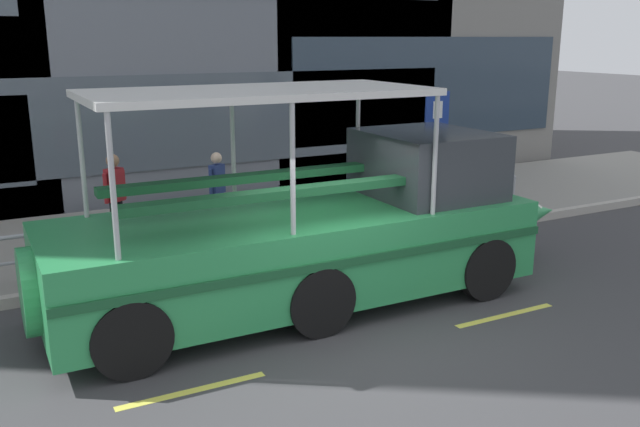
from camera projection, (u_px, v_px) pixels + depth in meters
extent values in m
plane|color=#3D3D3F|center=(343.00, 331.00, 9.59)|extent=(120.00, 120.00, 0.00)
cube|color=gray|center=(213.00, 228.00, 14.37)|extent=(32.00, 4.80, 0.18)
cube|color=#B2ADA3|center=(258.00, 262.00, 12.24)|extent=(32.00, 0.18, 0.18)
cube|color=#DBD64C|center=(193.00, 391.00, 7.96)|extent=(1.80, 0.12, 0.01)
cube|color=#DBD64C|center=(505.00, 315.00, 10.11)|extent=(1.80, 0.12, 0.01)
cube|color=#4C5660|center=(221.00, 119.00, 16.80)|extent=(12.96, 0.06, 2.24)
cube|color=#2D3D4C|center=(434.00, 88.00, 19.57)|extent=(9.02, 0.06, 2.85)
cylinder|color=#9EA0A8|center=(277.00, 205.00, 12.54)|extent=(11.55, 0.07, 0.07)
cylinder|color=#9EA0A8|center=(277.00, 226.00, 12.64)|extent=(11.55, 0.06, 0.06)
cylinder|color=#9EA0A8|center=(59.00, 257.00, 10.92)|extent=(0.09, 0.09, 0.83)
cylinder|color=#9EA0A8|center=(176.00, 240.00, 11.78)|extent=(0.09, 0.09, 0.83)
cylinder|color=#9EA0A8|center=(277.00, 226.00, 12.64)|extent=(0.09, 0.09, 0.83)
cylinder|color=#9EA0A8|center=(366.00, 214.00, 13.50)|extent=(0.09, 0.09, 0.83)
cylinder|color=#9EA0A8|center=(444.00, 204.00, 14.37)|extent=(0.09, 0.09, 0.83)
cylinder|color=#9EA0A8|center=(513.00, 194.00, 15.23)|extent=(0.09, 0.09, 0.83)
cylinder|color=#4C4F54|center=(434.00, 156.00, 14.60)|extent=(0.08, 0.08, 2.70)
cube|color=navy|center=(437.00, 110.00, 14.30)|extent=(0.60, 0.04, 0.76)
cube|color=white|center=(438.00, 110.00, 14.29)|extent=(0.24, 0.01, 0.36)
cube|color=#2D9351|center=(296.00, 250.00, 10.30)|extent=(7.35, 2.48, 1.22)
cone|color=#2D9351|center=(519.00, 215.00, 12.32)|extent=(1.65, 1.16, 1.16)
cylinder|color=#2D9351|center=(36.00, 291.00, 8.66)|extent=(0.37, 1.16, 1.16)
cube|color=#19512C|center=(336.00, 264.00, 9.19)|extent=(7.35, 0.04, 0.12)
sphere|color=white|center=(536.00, 210.00, 12.49)|extent=(0.22, 0.22, 0.22)
cube|color=#33383D|center=(427.00, 164.00, 11.09)|extent=(1.84, 2.08, 1.04)
cube|color=silver|center=(258.00, 92.00, 9.45)|extent=(4.78, 2.28, 0.10)
cylinder|color=#B2B2B7|center=(358.00, 137.00, 11.63)|extent=(0.07, 0.07, 1.73)
cylinder|color=#B2B2B7|center=(435.00, 156.00, 9.77)|extent=(0.07, 0.07, 1.73)
cylinder|color=#B2B2B7|center=(233.00, 146.00, 10.62)|extent=(0.07, 0.07, 1.73)
cylinder|color=#B2B2B7|center=(293.00, 170.00, 8.75)|extent=(0.07, 0.07, 1.73)
cylinder|color=#B2B2B7|center=(82.00, 158.00, 9.60)|extent=(0.07, 0.07, 1.73)
cylinder|color=#B2B2B7|center=(113.00, 188.00, 7.73)|extent=(0.07, 0.07, 1.73)
cube|color=#19512C|center=(245.00, 178.00, 10.30)|extent=(4.39, 0.28, 0.12)
cube|color=#19512C|center=(277.00, 194.00, 9.28)|extent=(4.39, 0.28, 0.12)
cylinder|color=black|center=(403.00, 232.00, 12.61)|extent=(1.00, 0.28, 1.00)
cylinder|color=black|center=(486.00, 268.00, 10.66)|extent=(1.00, 0.28, 1.00)
cylinder|color=black|center=(256.00, 255.00, 11.30)|extent=(1.00, 0.28, 1.00)
cylinder|color=black|center=(320.00, 301.00, 9.34)|extent=(1.00, 0.28, 1.00)
cylinder|color=black|center=(97.00, 280.00, 10.14)|extent=(1.00, 0.28, 1.00)
cylinder|color=black|center=(131.00, 338.00, 8.19)|extent=(1.00, 0.28, 1.00)
cylinder|color=#1E2338|center=(407.00, 197.00, 14.92)|extent=(0.11, 0.11, 0.86)
cylinder|color=#1E2338|center=(402.00, 195.00, 15.06)|extent=(0.11, 0.11, 0.86)
cube|color=navy|center=(406.00, 164.00, 14.81)|extent=(0.21, 0.34, 0.61)
cylinder|color=navy|center=(412.00, 166.00, 14.64)|extent=(0.07, 0.07, 0.55)
cylinder|color=navy|center=(400.00, 163.00, 14.99)|extent=(0.07, 0.07, 0.55)
sphere|color=beige|center=(406.00, 143.00, 14.70)|extent=(0.24, 0.24, 0.24)
cylinder|color=#1E2338|center=(216.00, 213.00, 13.64)|extent=(0.10, 0.10, 0.81)
cylinder|color=#1E2338|center=(221.00, 211.00, 13.77)|extent=(0.10, 0.10, 0.81)
cube|color=navy|center=(217.00, 179.00, 13.53)|extent=(0.35, 0.31, 0.57)
cylinder|color=navy|center=(211.00, 182.00, 13.37)|extent=(0.07, 0.07, 0.52)
cylinder|color=navy|center=(223.00, 178.00, 13.70)|extent=(0.07, 0.07, 0.52)
sphere|color=beige|center=(216.00, 158.00, 13.42)|extent=(0.22, 0.22, 0.22)
cylinder|color=black|center=(121.00, 223.00, 12.83)|extent=(0.11, 0.11, 0.87)
cylinder|color=black|center=(114.00, 225.00, 12.69)|extent=(0.11, 0.11, 0.87)
cube|color=maroon|center=(115.00, 185.00, 12.57)|extent=(0.38, 0.33, 0.62)
cylinder|color=maroon|center=(123.00, 184.00, 12.76)|extent=(0.08, 0.08, 0.56)
cylinder|color=maroon|center=(106.00, 189.00, 12.40)|extent=(0.08, 0.08, 0.56)
sphere|color=#936B4C|center=(113.00, 161.00, 12.46)|extent=(0.24, 0.24, 0.24)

